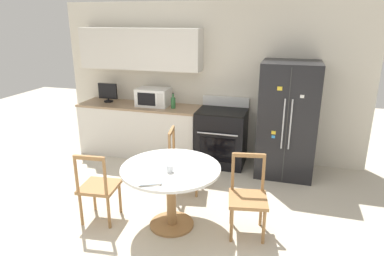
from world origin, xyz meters
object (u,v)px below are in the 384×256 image
(dining_chair_far, at_px, (183,162))
(counter_bottle, at_px, (173,102))
(dining_chair_right, at_px, (248,198))
(dining_chair_left, at_px, (98,187))
(refrigerator, at_px, (287,119))
(microwave, at_px, (153,97))
(countertop_tv, at_px, (108,92))
(candle_glass, at_px, (170,169))
(oven_range, at_px, (222,137))

(dining_chair_far, bearing_deg, counter_bottle, -164.45)
(counter_bottle, relative_size, dining_chair_right, 0.29)
(dining_chair_right, bearing_deg, dining_chair_left, -1.93)
(refrigerator, distance_m, microwave, 2.24)
(dining_chair_far, relative_size, dining_chair_right, 1.00)
(countertop_tv, relative_size, dining_chair_left, 0.39)
(dining_chair_right, bearing_deg, countertop_tv, -44.85)
(dining_chair_far, relative_size, candle_glass, 10.89)
(countertop_tv, height_order, dining_chair_right, countertop_tv)
(dining_chair_far, bearing_deg, dining_chair_left, -46.43)
(dining_chair_far, distance_m, dining_chair_left, 1.24)
(dining_chair_far, height_order, candle_glass, dining_chair_far)
(refrigerator, distance_m, dining_chair_left, 2.92)
(dining_chair_far, distance_m, candle_glass, 1.05)
(dining_chair_far, bearing_deg, dining_chair_right, 43.01)
(oven_range, height_order, dining_chair_far, oven_range)
(dining_chair_far, xyz_separation_m, candle_glass, (0.16, -0.98, 0.35))
(countertop_tv, relative_size, candle_glass, 4.19)
(refrigerator, height_order, countertop_tv, refrigerator)
(refrigerator, distance_m, dining_chair_right, 1.85)
(candle_glass, bearing_deg, counter_bottle, 108.17)
(refrigerator, distance_m, oven_range, 1.10)
(microwave, xyz_separation_m, counter_bottle, (0.38, -0.07, -0.05))
(countertop_tv, bearing_deg, counter_bottle, -4.63)
(countertop_tv, bearing_deg, dining_chair_left, -64.24)
(counter_bottle, bearing_deg, countertop_tv, 175.37)
(candle_glass, bearing_deg, dining_chair_far, 99.29)
(counter_bottle, height_order, dining_chair_far, counter_bottle)
(microwave, bearing_deg, oven_range, -2.15)
(oven_range, bearing_deg, microwave, 177.85)
(candle_glass, bearing_deg, countertop_tv, 132.09)
(counter_bottle, relative_size, dining_chair_left, 0.29)
(candle_glass, bearing_deg, dining_chair_right, 15.76)
(counter_bottle, xyz_separation_m, dining_chair_far, (0.51, -1.06, -0.56))
(counter_bottle, xyz_separation_m, dining_chair_right, (1.50, -1.81, -0.56))
(candle_glass, bearing_deg, refrigerator, 59.47)
(microwave, height_order, dining_chair_left, microwave)
(countertop_tv, distance_m, counter_bottle, 1.27)
(dining_chair_far, height_order, dining_chair_right, same)
(refrigerator, height_order, dining_chair_far, refrigerator)
(microwave, relative_size, dining_chair_far, 0.60)
(oven_range, height_order, microwave, microwave)
(refrigerator, bearing_deg, candle_glass, -120.53)
(countertop_tv, bearing_deg, microwave, -2.22)
(oven_range, bearing_deg, dining_chair_far, -106.33)
(dining_chair_right, bearing_deg, candle_glass, 5.52)
(oven_range, height_order, dining_chair_left, oven_range)
(countertop_tv, height_order, dining_chair_left, countertop_tv)
(dining_chair_left, xyz_separation_m, dining_chair_right, (1.72, 0.25, 0.00))
(dining_chair_right, height_order, candle_glass, dining_chair_right)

